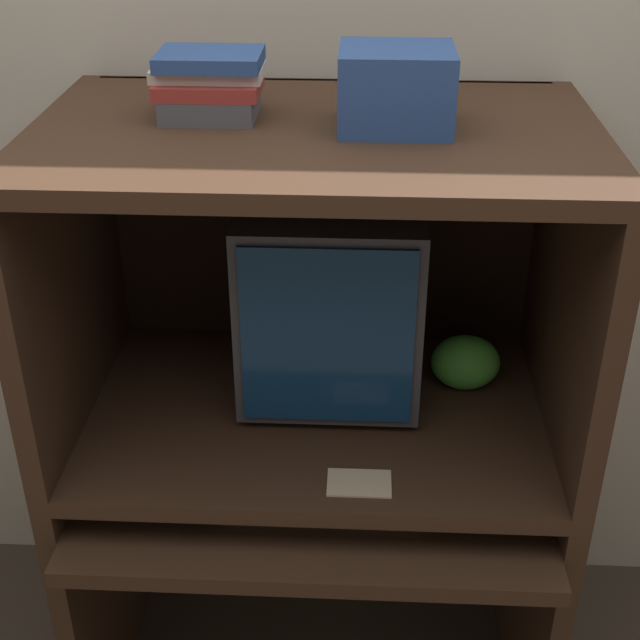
{
  "coord_description": "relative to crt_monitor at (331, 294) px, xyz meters",
  "views": [
    {
      "loc": [
        0.08,
        -1.22,
        1.88
      ],
      "look_at": [
        0.01,
        0.33,
        0.99
      ],
      "focal_mm": 50.0,
      "sensor_mm": 36.0,
      "label": 1
    }
  ],
  "objects": [
    {
      "name": "wall_back",
      "position": [
        -0.03,
        0.3,
        0.3
      ],
      "size": [
        6.0,
        0.06,
        2.6
      ],
      "color": "beige",
      "rests_on": "ground_plane"
    },
    {
      "name": "desk_base",
      "position": [
        -0.03,
        -0.14,
        -0.56
      ],
      "size": [
        1.03,
        0.73,
        0.68
      ],
      "color": "#382316",
      "rests_on": "ground_plane"
    },
    {
      "name": "desk_monitor_shelf",
      "position": [
        -0.03,
        -0.09,
        -0.25
      ],
      "size": [
        1.03,
        0.66,
        0.1
      ],
      "color": "#382316",
      "rests_on": "desk_base"
    },
    {
      "name": "hutch_upper",
      "position": [
        -0.03,
        -0.06,
        0.19
      ],
      "size": [
        1.03,
        0.66,
        0.61
      ],
      "color": "#382316",
      "rests_on": "desk_monitor_shelf"
    },
    {
      "name": "crt_monitor",
      "position": [
        0.0,
        0.0,
        0.0
      ],
      "size": [
        0.37,
        0.38,
        0.43
      ],
      "color": "#333338",
      "rests_on": "desk_monitor_shelf"
    },
    {
      "name": "keyboard",
      "position": [
        -0.0,
        -0.27,
        -0.31
      ],
      "size": [
        0.39,
        0.15,
        0.03
      ],
      "color": "beige",
      "rests_on": "desk_base"
    },
    {
      "name": "mouse",
      "position": [
        0.25,
        -0.26,
        -0.31
      ],
      "size": [
        0.06,
        0.04,
        0.03
      ],
      "color": "#B7B7B7",
      "rests_on": "desk_base"
    },
    {
      "name": "snack_bag",
      "position": [
        0.29,
        0.01,
        -0.16
      ],
      "size": [
        0.15,
        0.11,
        0.12
      ],
      "color": "green",
      "rests_on": "desk_monitor_shelf"
    },
    {
      "name": "book_stack",
      "position": [
        -0.22,
        -0.04,
        0.45
      ],
      "size": [
        0.2,
        0.15,
        0.12
      ],
      "color": "#4C4C51",
      "rests_on": "hutch_upper"
    },
    {
      "name": "paper_card",
      "position": [
        0.07,
        -0.34,
        -0.22
      ],
      "size": [
        0.12,
        0.08,
        0.0
      ],
      "color": "#CCB28C",
      "rests_on": "desk_monitor_shelf"
    },
    {
      "name": "storage_box",
      "position": [
        0.11,
        -0.09,
        0.46
      ],
      "size": [
        0.2,
        0.17,
        0.14
      ],
      "color": "navy",
      "rests_on": "hutch_upper"
    }
  ]
}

